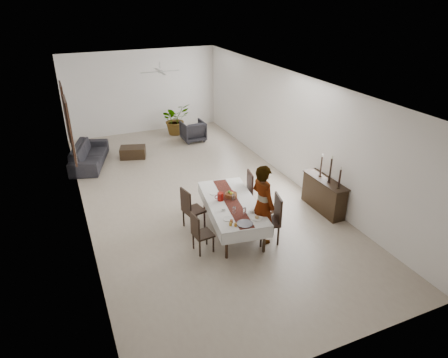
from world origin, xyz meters
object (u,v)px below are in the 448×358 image
sideboard_body (324,195)px  sofa (89,155)px  dining_table_top (232,203)px  red_pitcher (220,197)px  woman (263,204)px

sideboard_body → sofa: size_ratio=0.61×
sideboard_body → sofa: (-5.25, 5.55, -0.09)m
dining_table_top → red_pitcher: 0.31m
woman → sofa: (-3.12, 6.13, -0.60)m
sideboard_body → sofa: sideboard_body is taller
red_pitcher → woman: woman is taller
woman → sofa: 6.91m
sofa → sideboard_body: bearing=-119.5°
red_pitcher → sofa: bearing=115.1°
dining_table_top → sideboard_body: 2.59m
sideboard_body → sofa: 7.64m
dining_table_top → woman: (0.44, -0.70, 0.24)m
dining_table_top → woman: 0.86m
sideboard_body → dining_table_top: bearing=177.4°
woman → red_pitcher: bearing=26.0°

